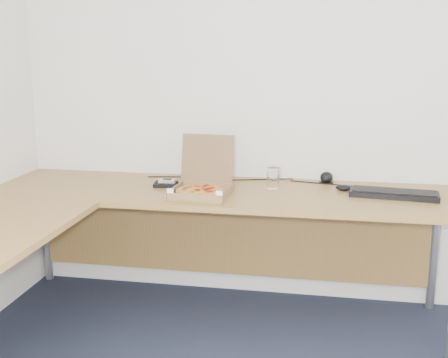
% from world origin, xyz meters
% --- Properties ---
extents(room_shell, '(3.50, 3.50, 2.50)m').
position_xyz_m(room_shell, '(0.00, 0.00, 1.25)').
color(room_shell, silver).
rests_on(room_shell, ground).
extents(desk, '(2.50, 2.20, 0.73)m').
position_xyz_m(desk, '(-0.82, 0.97, 0.70)').
color(desk, olive).
rests_on(desk, ground).
extents(pizza_box, '(0.29, 0.34, 0.30)m').
position_xyz_m(pizza_box, '(-0.57, 1.29, 0.77)').
color(pizza_box, olive).
rests_on(pizza_box, desk).
extents(drinking_glass, '(0.07, 0.07, 0.12)m').
position_xyz_m(drinking_glass, '(-0.21, 1.49, 0.79)').
color(drinking_glass, white).
rests_on(drinking_glass, desk).
extents(keyboard, '(0.46, 0.21, 0.03)m').
position_xyz_m(keyboard, '(0.42, 1.42, 0.74)').
color(keyboard, black).
rests_on(keyboard, desk).
extents(mouse, '(0.10, 0.08, 0.03)m').
position_xyz_m(mouse, '(0.17, 1.51, 0.75)').
color(mouse, black).
rests_on(mouse, desk).
extents(wallet, '(0.14, 0.12, 0.02)m').
position_xyz_m(wallet, '(-0.81, 1.43, 0.74)').
color(wallet, black).
rests_on(wallet, desk).
extents(phone, '(0.09, 0.05, 0.02)m').
position_xyz_m(phone, '(-0.80, 1.43, 0.76)').
color(phone, '#B2B5BA').
rests_on(phone, wallet).
extents(dome_speaker, '(0.08, 0.08, 0.07)m').
position_xyz_m(dome_speaker, '(0.07, 1.68, 0.76)').
color(dome_speaker, black).
rests_on(dome_speaker, desk).
extents(cable_bundle, '(0.60, 0.12, 0.01)m').
position_xyz_m(cable_bundle, '(-0.38, 1.66, 0.73)').
color(cable_bundle, black).
rests_on(cable_bundle, desk).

